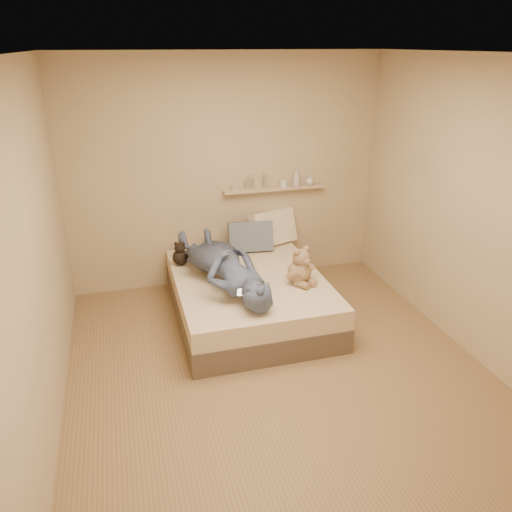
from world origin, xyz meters
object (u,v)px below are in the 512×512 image
object	(u,v)px
dark_plush	(180,255)
person	(224,265)
bed	(249,296)
pillow_grey	(250,236)
game_console	(246,293)
pillow_cream	(273,227)
teddy_bear	(301,268)
wall_shelf	(274,189)

from	to	relation	value
dark_plush	person	xyz separation A→B (m)	(0.36, -0.56, 0.08)
bed	person	distance (m)	0.50
pillow_grey	game_console	bearing A→B (deg)	-106.61
dark_plush	pillow_grey	bearing A→B (deg)	13.08
pillow_cream	person	distance (m)	1.19
teddy_bear	person	distance (m)	0.76
dark_plush	person	bearing A→B (deg)	-57.36
teddy_bear	pillow_cream	xyz separation A→B (m)	(0.06, 1.11, 0.04)
game_console	teddy_bear	bearing A→B (deg)	27.12
pillow_cream	pillow_grey	size ratio (longest dim) A/B	1.10
game_console	pillow_grey	size ratio (longest dim) A/B	0.35
pillow_grey	wall_shelf	size ratio (longest dim) A/B	0.42
teddy_bear	pillow_grey	world-z (taller)	teddy_bear
game_console	wall_shelf	size ratio (longest dim) A/B	0.15
pillow_grey	wall_shelf	bearing A→B (deg)	32.38
bed	wall_shelf	xyz separation A→B (m)	(0.55, 0.91, 0.88)
teddy_bear	game_console	bearing A→B (deg)	-152.88
dark_plush	pillow_cream	size ratio (longest dim) A/B	0.49
pillow_grey	bed	bearing A→B (deg)	-106.52
pillow_cream	pillow_grey	bearing A→B (deg)	-155.94
game_console	wall_shelf	distance (m)	1.76
dark_plush	wall_shelf	xyz separation A→B (m)	(1.18, 0.41, 0.53)
bed	wall_shelf	size ratio (longest dim) A/B	1.58
game_console	dark_plush	distance (m)	1.19
teddy_bear	dark_plush	size ratio (longest dim) A/B	1.46
person	wall_shelf	bearing A→B (deg)	-142.66
dark_plush	wall_shelf	bearing A→B (deg)	19.29
pillow_grey	pillow_cream	bearing A→B (deg)	24.06
bed	pillow_grey	xyz separation A→B (m)	(0.20, 0.69, 0.40)
teddy_bear	person	bearing A→B (deg)	163.67
pillow_cream	wall_shelf	xyz separation A→B (m)	(0.03, 0.08, 0.45)
teddy_bear	wall_shelf	world-z (taller)	wall_shelf
pillow_grey	person	distance (m)	0.89
dark_plush	pillow_grey	size ratio (longest dim) A/B	0.54
wall_shelf	person	bearing A→B (deg)	-130.19
teddy_bear	pillow_grey	xyz separation A→B (m)	(-0.25, 0.97, 0.01)
bed	game_console	bearing A→B (deg)	-106.72
pillow_grey	wall_shelf	xyz separation A→B (m)	(0.35, 0.22, 0.48)
teddy_bear	wall_shelf	bearing A→B (deg)	85.62
dark_plush	pillow_cream	distance (m)	1.20
bed	wall_shelf	world-z (taller)	wall_shelf
game_console	pillow_cream	size ratio (longest dim) A/B	0.32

